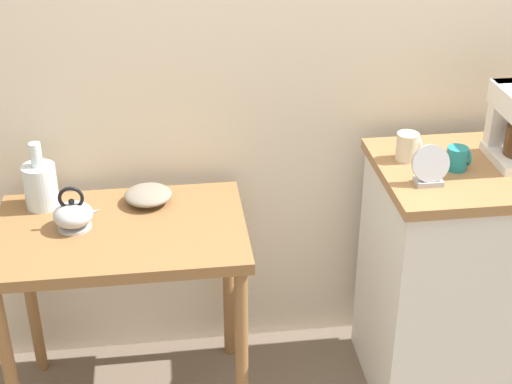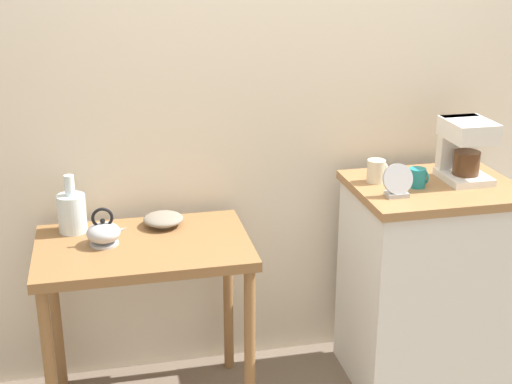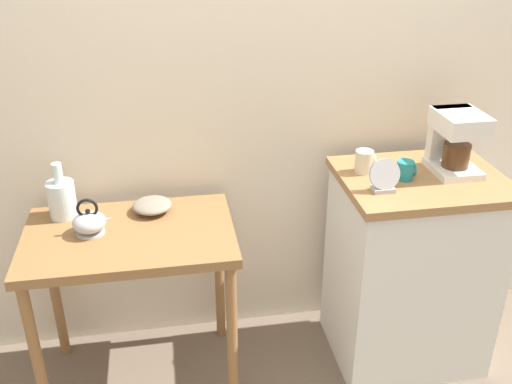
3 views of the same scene
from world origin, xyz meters
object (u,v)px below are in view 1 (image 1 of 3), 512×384
Objects in this scene: teakettle at (74,215)px; table_clock at (430,168)px; mug_dark_teal at (458,158)px; bowl_stoneware at (148,195)px; mug_small_cream at (408,147)px; glass_carafe_vase at (40,184)px.

table_clock is at bearing -6.53° from teakettle.
teakettle is 1.28m from mug_dark_teal.
table_clock is at bearing -16.60° from bowl_stoneware.
bowl_stoneware is 0.91m from mug_small_cream.
mug_dark_teal is at bearing -9.87° from bowl_stoneware.
glass_carafe_vase is at bearing 126.96° from teakettle.
mug_small_cream reaches higher than bowl_stoneware.
bowl_stoneware is at bearing 170.13° from mug_dark_teal.
glass_carafe_vase is 1.79× the size of table_clock.
glass_carafe_vase reaches higher than mug_dark_teal.
mug_small_cream reaches higher than teakettle.
table_clock is at bearing -85.28° from mug_small_cream.
mug_dark_teal is (1.39, -0.20, 0.11)m from glass_carafe_vase.
mug_dark_teal is 0.16m from table_clock.
glass_carafe_vase is 3.03× the size of mug_dark_teal.
mug_small_cream reaches higher than glass_carafe_vase.
mug_dark_teal is at bearing -1.85° from teakettle.
glass_carafe_vase is at bearing 176.56° from bowl_stoneware.
table_clock is (1.27, -0.29, 0.13)m from glass_carafe_vase.
mug_small_cream is (-0.14, 0.09, 0.01)m from mug_dark_teal.
table_clock reaches higher than mug_dark_teal.
glass_carafe_vase reaches higher than bowl_stoneware.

